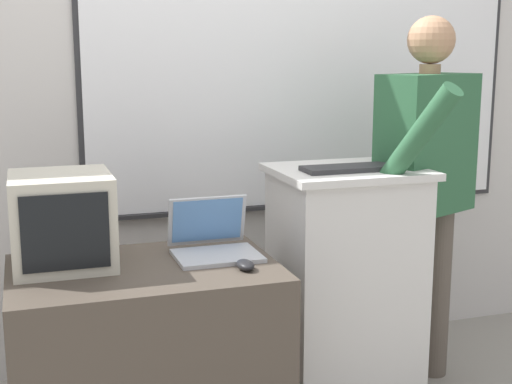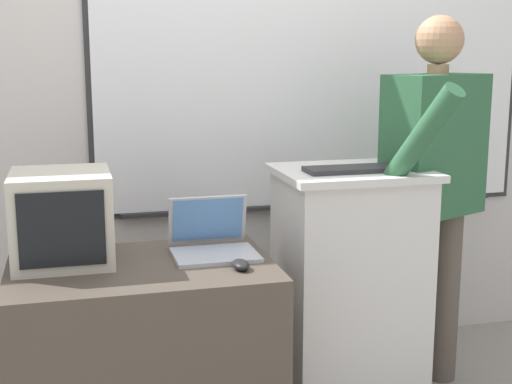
{
  "view_description": "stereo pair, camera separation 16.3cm",
  "coord_description": "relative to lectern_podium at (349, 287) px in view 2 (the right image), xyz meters",
  "views": [
    {
      "loc": [
        -0.9,
        -2.18,
        1.5
      ],
      "look_at": [
        -0.06,
        0.35,
        0.97
      ],
      "focal_mm": 50.0,
      "sensor_mm": 36.0,
      "label": 1
    },
    {
      "loc": [
        -0.74,
        -2.23,
        1.5
      ],
      "look_at": [
        -0.06,
        0.35,
        0.97
      ],
      "focal_mm": 50.0,
      "sensor_mm": 36.0,
      "label": 2
    }
  ],
  "objects": [
    {
      "name": "wireless_keyboard",
      "position": [
        -0.02,
        -0.06,
        0.52
      ],
      "size": [
        0.4,
        0.15,
        0.02
      ],
      "color": "#2D2D30",
      "rests_on": "lectern_podium"
    },
    {
      "name": "crt_monitor",
      "position": [
        -1.16,
        -0.1,
        0.4
      ],
      "size": [
        0.35,
        0.38,
        0.33
      ],
      "color": "beige",
      "rests_on": "side_desk"
    },
    {
      "name": "side_desk",
      "position": [
        -0.89,
        -0.21,
        -0.14
      ],
      "size": [
        0.95,
        0.64,
        0.75
      ],
      "color": "#4C4238",
      "rests_on": "ground_plane"
    },
    {
      "name": "computer_mouse_by_laptop",
      "position": [
        -0.56,
        -0.36,
        0.25
      ],
      "size": [
        0.06,
        0.1,
        0.03
      ],
      "color": "black",
      "rests_on": "side_desk"
    },
    {
      "name": "lectern_podium",
      "position": [
        0.0,
        0.0,
        0.0
      ],
      "size": [
        0.62,
        0.51,
        1.02
      ],
      "color": "silver",
      "rests_on": "ground_plane"
    },
    {
      "name": "back_wall",
      "position": [
        -0.36,
        0.68,
        0.88
      ],
      "size": [
        6.4,
        0.17,
        2.79
      ],
      "color": "silver",
      "rests_on": "ground_plane"
    },
    {
      "name": "person_presenter",
      "position": [
        0.39,
        0.02,
        0.45
      ],
      "size": [
        0.64,
        0.68,
        1.65
      ],
      "rotation": [
        0.0,
        0.0,
        0.4
      ],
      "color": "brown",
      "rests_on": "ground_plane"
    },
    {
      "name": "laptop",
      "position": [
        -0.62,
        -0.13,
        0.28
      ],
      "size": [
        0.31,
        0.3,
        0.21
      ],
      "color": "#B7BABF",
      "rests_on": "side_desk"
    }
  ]
}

